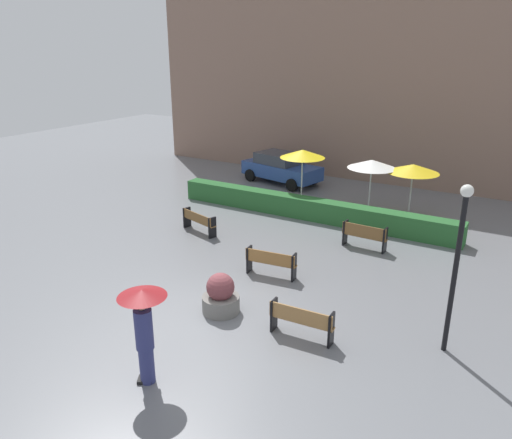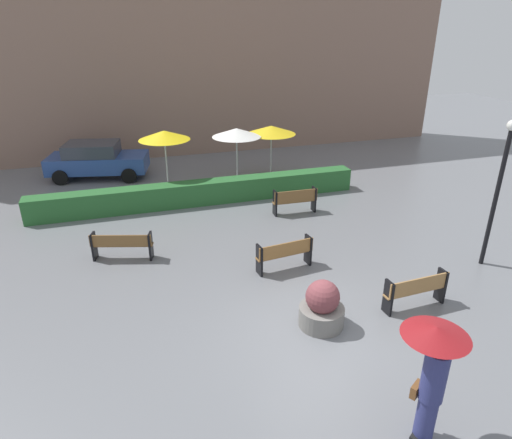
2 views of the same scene
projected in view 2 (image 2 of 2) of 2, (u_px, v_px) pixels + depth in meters
ground_plane at (316, 331)px, 9.95m from camera, size 60.00×60.00×0.00m
bench_mid_center at (285, 253)px, 12.26m from camera, size 1.65×0.53×0.86m
bench_near_right at (417, 289)px, 10.57m from camera, size 1.66×0.40×0.86m
bench_far_left at (122, 244)px, 12.80m from camera, size 1.76×0.82×0.81m
bench_back_row at (295, 200)px, 15.92m from camera, size 1.61×0.42×0.90m
pedestrian_with_umbrella at (433, 368)px, 6.86m from camera, size 1.03×1.03×2.16m
planter_pot at (322, 307)px, 9.97m from camera, size 1.02×1.02×1.13m
lamp_post at (500, 180)px, 11.77m from camera, size 0.28×0.28×4.08m
patio_umbrella_yellow at (164, 135)px, 16.98m from camera, size 1.97×1.97×2.57m
patio_umbrella_white at (236, 133)px, 18.27m from camera, size 2.02×2.02×2.38m
patio_umbrella_yellow_far at (271, 130)px, 19.03m from camera, size 2.10×2.10×2.31m
hedge_strip at (201, 193)px, 16.85m from camera, size 12.25×0.70×0.87m
building_facade at (185, 38)px, 21.67m from camera, size 28.00×1.20×11.27m
parked_car at (97, 160)px, 19.59m from camera, size 4.48×2.67×1.57m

